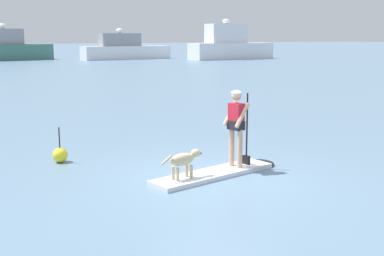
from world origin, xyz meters
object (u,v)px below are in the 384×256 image
(moored_boat_center, at_px, (125,49))
(marker_buoy, at_px, (60,155))
(moored_boat_far_port, at_px, (8,48))
(moored_boat_outer, at_px, (230,46))
(paddleboard, at_px, (221,172))
(dog, at_px, (184,160))
(person_paddler, at_px, (237,123))

(moored_boat_center, relative_size, marker_buoy, 14.02)
(moored_boat_far_port, relative_size, moored_boat_outer, 0.93)
(marker_buoy, bearing_deg, moored_boat_center, 68.20)
(paddleboard, xyz_separation_m, moored_boat_outer, (29.69, 47.25, 1.66))
(dog, height_order, moored_boat_far_port, moored_boat_far_port)
(paddleboard, distance_m, person_paddler, 1.15)
(moored_boat_far_port, relative_size, moored_boat_center, 0.87)
(dog, bearing_deg, paddleboard, 11.92)
(person_paddler, height_order, marker_buoy, person_paddler)
(paddleboard, relative_size, person_paddler, 1.95)
(dog, bearing_deg, marker_buoy, 122.54)
(dog, relative_size, marker_buoy, 1.22)
(dog, bearing_deg, person_paddler, 11.92)
(person_paddler, bearing_deg, moored_boat_center, 72.36)
(person_paddler, bearing_deg, dog, -168.08)
(person_paddler, height_order, moored_boat_outer, moored_boat_outer)
(moored_boat_far_port, distance_m, moored_boat_outer, 28.18)
(person_paddler, xyz_separation_m, moored_boat_far_port, (3.04, 57.52, 0.39))
(paddleboard, relative_size, moored_boat_outer, 0.30)
(moored_boat_far_port, bearing_deg, person_paddler, -93.03)
(dog, xyz_separation_m, moored_boat_center, (18.45, 53.71, 0.80))
(moored_boat_far_port, distance_m, moored_boat_center, 14.53)
(moored_boat_far_port, bearing_deg, paddleboard, -93.46)
(moored_boat_far_port, xyz_separation_m, moored_boat_outer, (26.21, -10.37, 0.22))
(person_paddler, distance_m, moored_boat_center, 56.04)
(moored_boat_outer, bearing_deg, moored_boat_center, 153.01)
(person_paddler, bearing_deg, moored_boat_outer, 58.19)
(person_paddler, relative_size, moored_boat_center, 0.14)
(moored_boat_outer, xyz_separation_m, marker_buoy, (-32.58, -44.54, -1.53))
(moored_boat_outer, height_order, marker_buoy, moored_boat_outer)
(marker_buoy, bearing_deg, dog, -57.46)
(person_paddler, xyz_separation_m, marker_buoy, (-3.33, 2.61, -0.92))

